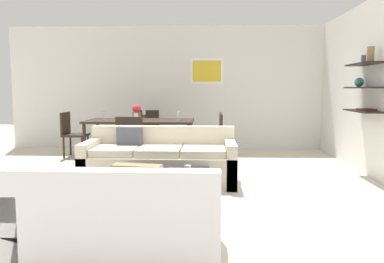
# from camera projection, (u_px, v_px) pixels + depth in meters

# --- Properties ---
(ground_plane) EXTENTS (18.00, 18.00, 0.00)m
(ground_plane) POSITION_uv_depth(u_px,v_px,m) (167.00, 188.00, 5.17)
(ground_plane) COLOR beige
(back_wall_unit) EXTENTS (8.40, 0.09, 2.70)m
(back_wall_unit) POSITION_uv_depth(u_px,v_px,m) (198.00, 88.00, 8.52)
(back_wall_unit) COLOR silver
(back_wall_unit) RESTS_ON ground
(right_wall_shelf_unit) EXTENTS (0.34, 8.20, 2.70)m
(right_wall_shelf_unit) POSITION_uv_depth(u_px,v_px,m) (383.00, 87.00, 5.48)
(right_wall_shelf_unit) COLOR silver
(right_wall_shelf_unit) RESTS_ON ground
(sofa_beige) EXTENTS (2.12, 0.90, 0.78)m
(sofa_beige) POSITION_uv_depth(u_px,v_px,m) (160.00, 162.00, 5.48)
(sofa_beige) COLOR beige
(sofa_beige) RESTS_ON ground
(loveseat_white) EXTENTS (1.53, 0.90, 0.78)m
(loveseat_white) POSITION_uv_depth(u_px,v_px,m) (122.00, 222.00, 3.02)
(loveseat_white) COLOR white
(loveseat_white) RESTS_ON ground
(coffee_table) EXTENTS (1.13, 1.05, 0.38)m
(coffee_table) POSITION_uv_depth(u_px,v_px,m) (159.00, 191.00, 4.33)
(coffee_table) COLOR black
(coffee_table) RESTS_ON ground
(decorative_bowl) EXTENTS (0.34, 0.34, 0.07)m
(decorative_bowl) POSITION_uv_depth(u_px,v_px,m) (158.00, 172.00, 4.27)
(decorative_bowl) COLOR black
(decorative_bowl) RESTS_ON coffee_table
(candle_jar) EXTENTS (0.07, 0.07, 0.08)m
(candle_jar) POSITION_uv_depth(u_px,v_px,m) (188.00, 169.00, 4.43)
(candle_jar) COLOR silver
(candle_jar) RESTS_ON coffee_table
(dining_table) EXTENTS (1.99, 0.96, 0.75)m
(dining_table) POSITION_uv_depth(u_px,v_px,m) (140.00, 123.00, 7.25)
(dining_table) COLOR black
(dining_table) RESTS_ON ground
(dining_chair_right_near) EXTENTS (0.44, 0.44, 0.88)m
(dining_chair_right_near) POSITION_uv_depth(u_px,v_px,m) (215.00, 135.00, 6.99)
(dining_chair_right_near) COLOR black
(dining_chair_right_near) RESTS_ON ground
(dining_chair_head) EXTENTS (0.44, 0.44, 0.88)m
(dining_chair_head) POSITION_uv_depth(u_px,v_px,m) (148.00, 128.00, 8.15)
(dining_chair_head) COLOR black
(dining_chair_head) RESTS_ON ground
(dining_chair_left_far) EXTENTS (0.44, 0.44, 0.88)m
(dining_chair_left_far) POSITION_uv_depth(u_px,v_px,m) (71.00, 131.00, 7.55)
(dining_chair_left_far) COLOR black
(dining_chair_left_far) RESTS_ON ground
(dining_chair_foot) EXTENTS (0.44, 0.44, 0.88)m
(dining_chair_foot) POSITION_uv_depth(u_px,v_px,m) (131.00, 139.00, 6.39)
(dining_chair_foot) COLOR black
(dining_chair_foot) RESTS_ON ground
(dining_chair_right_far) EXTENTS (0.44, 0.44, 0.88)m
(dining_chair_right_far) POSITION_uv_depth(u_px,v_px,m) (215.00, 132.00, 7.42)
(dining_chair_right_far) COLOR black
(dining_chair_right_far) RESTS_ON ground
(wine_glass_head) EXTENTS (0.07, 0.07, 0.16)m
(wine_glass_head) POSITION_uv_depth(u_px,v_px,m) (144.00, 113.00, 7.65)
(wine_glass_head) COLOR silver
(wine_glass_head) RESTS_ON dining_table
(wine_glass_right_near) EXTENTS (0.06, 0.06, 0.16)m
(wine_glass_right_near) POSITION_uv_depth(u_px,v_px,m) (178.00, 115.00, 7.08)
(wine_glass_right_near) COLOR silver
(wine_glass_right_near) RESTS_ON dining_table
(wine_glass_foot) EXTENTS (0.08, 0.08, 0.15)m
(wine_glass_foot) POSITION_uv_depth(u_px,v_px,m) (136.00, 116.00, 6.81)
(wine_glass_foot) COLOR silver
(wine_glass_foot) RESTS_ON dining_table
(wine_glass_right_far) EXTENTS (0.07, 0.07, 0.16)m
(wine_glass_right_far) POSITION_uv_depth(u_px,v_px,m) (179.00, 113.00, 7.32)
(wine_glass_right_far) COLOR silver
(wine_glass_right_far) RESTS_ON dining_table
(wine_glass_left_far) EXTENTS (0.07, 0.07, 0.16)m
(wine_glass_left_far) POSITION_uv_depth(u_px,v_px,m) (104.00, 113.00, 7.38)
(wine_glass_left_far) COLOR silver
(wine_glass_left_far) RESTS_ON dining_table
(centerpiece_vase) EXTENTS (0.16, 0.16, 0.29)m
(centerpiece_vase) POSITION_uv_depth(u_px,v_px,m) (137.00, 112.00, 7.23)
(centerpiece_vase) COLOR olive
(centerpiece_vase) RESTS_ON dining_table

